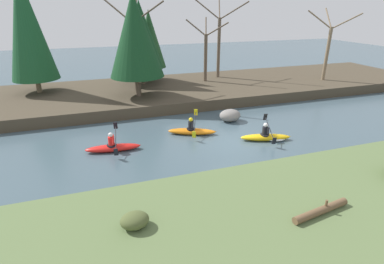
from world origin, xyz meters
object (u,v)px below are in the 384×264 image
object	(u,v)px
kayaker_trailing	(113,147)
boulder_midstream	(230,115)
driftwood_log	(321,211)
kayaker_lead	(267,137)
kayaker_middle	(192,131)

from	to	relation	value
kayaker_trailing	boulder_midstream	xyz separation A→B (m)	(7.37, 2.07, 0.16)
boulder_midstream	driftwood_log	size ratio (longest dim) A/B	0.62
kayaker_lead	driftwood_log	distance (m)	7.27
kayaker_lead	kayaker_middle	size ratio (longest dim) A/B	1.02
kayaker_middle	kayaker_trailing	world-z (taller)	same
kayaker_middle	driftwood_log	distance (m)	9.02
kayaker_middle	kayaker_lead	bearing A→B (deg)	-7.71
kayaker_lead	driftwood_log	bearing A→B (deg)	-93.26
kayaker_middle	boulder_midstream	distance (m)	3.21
boulder_midstream	driftwood_log	xyz separation A→B (m)	(-1.67, -10.18, 0.47)
kayaker_middle	boulder_midstream	world-z (taller)	kayaker_middle
kayaker_trailing	boulder_midstream	distance (m)	7.66
kayaker_lead	kayaker_trailing	world-z (taller)	same
kayaker_lead	kayaker_middle	xyz separation A→B (m)	(-3.63, 2.06, 0.02)
kayaker_trailing	driftwood_log	size ratio (longest dim) A/B	1.27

